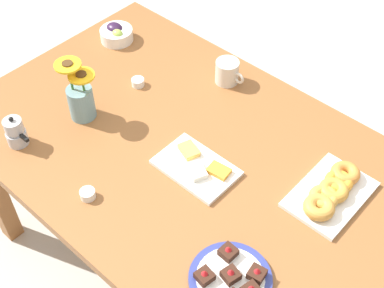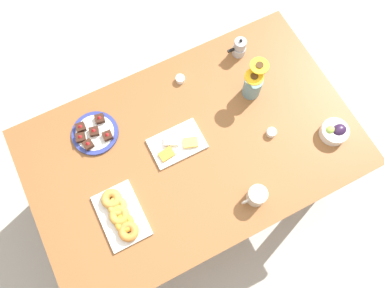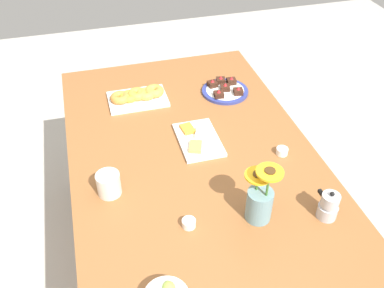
# 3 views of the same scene
# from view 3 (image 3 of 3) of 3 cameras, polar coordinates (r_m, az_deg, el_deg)

# --- Properties ---
(ground_plane) EXTENTS (6.00, 6.00, 0.00)m
(ground_plane) POSITION_cam_3_polar(r_m,az_deg,el_deg) (2.32, 0.00, -15.03)
(ground_plane) COLOR #B7B2A8
(dining_table) EXTENTS (1.60, 1.00, 0.74)m
(dining_table) POSITION_cam_3_polar(r_m,az_deg,el_deg) (1.83, 0.00, -3.03)
(dining_table) COLOR brown
(dining_table) RESTS_ON ground_plane
(coffee_mug) EXTENTS (0.12, 0.09, 0.09)m
(coffee_mug) POSITION_cam_3_polar(r_m,az_deg,el_deg) (1.60, -11.06, -5.18)
(coffee_mug) COLOR beige
(coffee_mug) RESTS_ON dining_table
(cheese_platter) EXTENTS (0.26, 0.17, 0.03)m
(cheese_platter) POSITION_cam_3_polar(r_m,az_deg,el_deg) (1.82, 0.80, 0.67)
(cheese_platter) COLOR white
(cheese_platter) RESTS_ON dining_table
(croissant_platter) EXTENTS (0.19, 0.29, 0.05)m
(croissant_platter) POSITION_cam_3_polar(r_m,az_deg,el_deg) (2.09, -7.23, 6.38)
(croissant_platter) COLOR white
(croissant_platter) RESTS_ON dining_table
(jam_cup_honey) EXTENTS (0.05, 0.05, 0.03)m
(jam_cup_honey) POSITION_cam_3_polar(r_m,az_deg,el_deg) (1.79, 11.93, -0.91)
(jam_cup_honey) COLOR white
(jam_cup_honey) RESTS_ON dining_table
(jam_cup_berry) EXTENTS (0.05, 0.05, 0.03)m
(jam_cup_berry) POSITION_cam_3_polar(r_m,az_deg,el_deg) (1.48, -0.42, -10.48)
(jam_cup_berry) COLOR white
(jam_cup_berry) RESTS_ON dining_table
(dessert_plate) EXTENTS (0.23, 0.23, 0.05)m
(dessert_plate) POSITION_cam_3_polar(r_m,az_deg,el_deg) (2.14, 4.41, 7.17)
(dessert_plate) COLOR navy
(dessert_plate) RESTS_ON dining_table
(flower_vase) EXTENTS (0.12, 0.11, 0.24)m
(flower_vase) POSITION_cam_3_polar(r_m,az_deg,el_deg) (1.48, 9.02, -7.52)
(flower_vase) COLOR #6B939E
(flower_vase) RESTS_ON dining_table
(moka_pot) EXTENTS (0.11, 0.07, 0.12)m
(moka_pot) POSITION_cam_3_polar(r_m,az_deg,el_deg) (1.56, 17.74, -7.92)
(moka_pot) COLOR #B7B7BC
(moka_pot) RESTS_ON dining_table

